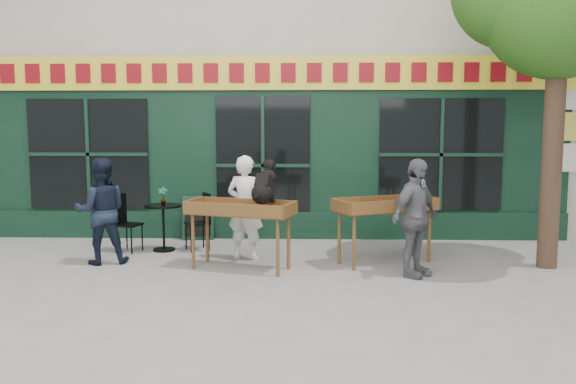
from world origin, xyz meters
The scene contains 13 objects.
ground centered at (0.00, 0.00, 0.00)m, with size 80.00×80.00×0.00m, color slate.
building centered at (0.00, 5.97, 4.97)m, with size 14.00×7.26×10.00m.
book_cart_center centered at (-0.16, 0.06, 0.82)m, with size 1.62×1.05×0.99m.
dog centered at (0.19, 0.01, 1.29)m, with size 0.34×0.60×0.60m, color black, non-canonical shape.
woman centered at (-0.16, 0.71, 0.81)m, with size 0.59×0.39×1.61m, color white.
book_cart_right centered at (1.96, 0.48, 0.82)m, with size 1.62×1.19×0.99m.
man_right centered at (2.26, -0.27, 0.81)m, with size 0.95×0.39×1.62m, color #56565B.
bistro_table centered at (-1.57, 1.24, 0.54)m, with size 0.60×0.60×0.76m.
bistro_chair_left centered at (-2.21, 1.16, 0.56)m, with size 0.46×0.45×0.95m.
bistro_chair_right centered at (-0.94, 1.33, 0.56)m, with size 0.49×0.49×0.95m.
potted_plant centered at (-1.57, 1.24, 0.91)m, with size 0.16×0.11×0.30m, color gray.
man_left centered at (-2.27, 0.34, 0.79)m, with size 0.77×0.60×1.59m, color black.
chalkboard centered at (-1.18, 2.19, 0.40)m, with size 0.58×0.25×0.79m.
Camera 1 is at (0.76, -7.84, 2.02)m, focal length 35.00 mm.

